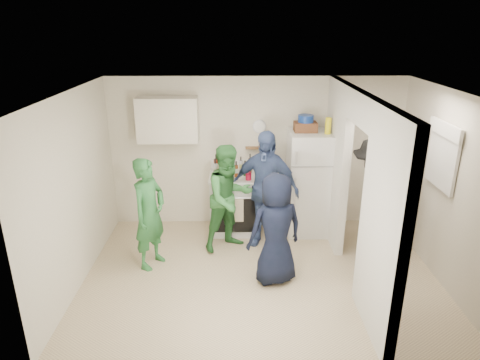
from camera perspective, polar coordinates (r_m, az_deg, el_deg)
name	(u,v)px	position (r m, az deg, el deg)	size (l,w,h in m)	color
floor	(260,274)	(6.08, 2.74, -12.45)	(4.80, 4.80, 0.00)	beige
wall_back	(256,153)	(7.11, 2.14, 3.64)	(4.80, 4.80, 0.00)	silver
wall_front	(273,259)	(3.98, 4.43, -10.52)	(4.80, 4.80, 0.00)	silver
wall_left	(75,191)	(5.87, -21.15, -1.43)	(3.40, 3.40, 0.00)	silver
wall_right	(447,190)	(6.14, 25.93, -1.20)	(3.40, 3.40, 0.00)	silver
ceiling	(264,93)	(5.17, 3.21, 11.54)	(4.80, 4.80, 0.00)	white
partition_pier_back	(336,164)	(6.71, 12.68, 2.12)	(0.12, 1.20, 2.50)	silver
partition_pier_front	(383,229)	(4.75, 18.48, -6.22)	(0.12, 1.20, 2.50)	silver
partition_header	(363,109)	(5.42, 16.09, 9.04)	(0.12, 1.00, 0.40)	silver
stove	(235,203)	(7.05, -0.73, -3.11)	(0.81, 0.68, 0.97)	white
upper_cabinet	(168,120)	(6.86, -9.60, 7.93)	(0.95, 0.34, 0.70)	silver
fridge	(309,183)	(6.99, 9.19, -0.42)	(0.69, 0.67, 1.69)	white
wicker_basket	(305,127)	(6.76, 8.71, 7.02)	(0.35, 0.25, 0.15)	brown
blue_bowl	(306,119)	(6.73, 8.77, 8.10)	(0.24, 0.24, 0.11)	navy
yellow_cup_stack_top	(328,126)	(6.66, 11.67, 7.09)	(0.09, 0.09, 0.25)	yellow
wall_clock	(259,127)	(6.98, 2.61, 7.14)	(0.22, 0.22, 0.03)	white
spice_shelf	(256,148)	(7.03, 2.17, 4.30)	(0.35, 0.08, 0.03)	olive
nook_window	(444,156)	(6.18, 25.55, 2.93)	(0.03, 0.70, 0.80)	black
nook_window_frame	(443,156)	(6.17, 25.42, 2.93)	(0.04, 0.76, 0.86)	white
nook_valance	(445,130)	(6.08, 25.70, 6.08)	(0.04, 0.82, 0.18)	white
yellow_cup_stack_stove	(227,173)	(6.63, -1.80, 0.98)	(0.09, 0.09, 0.25)	gold
red_cup	(248,176)	(6.67, 1.14, 0.52)	(0.09, 0.09, 0.12)	red
person_green_left	(149,214)	(6.06, -11.99, -4.41)	(0.58, 0.38, 1.60)	#307A39
person_green_center	(229,198)	(6.38, -1.43, -2.43)	(0.80, 0.62, 1.64)	#398340
person_denim	(265,189)	(6.49, 3.34, -1.20)	(1.07, 0.44, 1.82)	#3B5782
person_navy	(276,229)	(5.60, 4.77, -6.58)	(0.74, 0.48, 1.52)	black
person_nook	(373,201)	(6.30, 17.36, -2.73)	(1.19, 0.68, 1.84)	black
bottle_a	(216,164)	(6.94, -3.19, 2.17)	(0.08, 0.08, 0.32)	maroon
bottle_b	(224,169)	(6.75, -2.21, 1.45)	(0.06, 0.06, 0.28)	#164115
bottle_c	(228,163)	(6.99, -1.57, 2.25)	(0.07, 0.07, 0.31)	#B7BFC6
bottle_d	(236,169)	(6.78, -0.52, 1.47)	(0.06, 0.06, 0.26)	brown
bottle_e	(241,165)	(6.99, 0.11, 2.08)	(0.06, 0.06, 0.27)	#B5BAC9
bottle_f	(245,168)	(6.84, 0.67, 1.61)	(0.06, 0.06, 0.25)	#1A3814
bottle_g	(250,163)	(6.96, 1.34, 2.24)	(0.06, 0.06, 0.32)	brown
bottle_h	(215,168)	(6.73, -3.30, 1.54)	(0.06, 0.06, 0.32)	#B5B9C2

